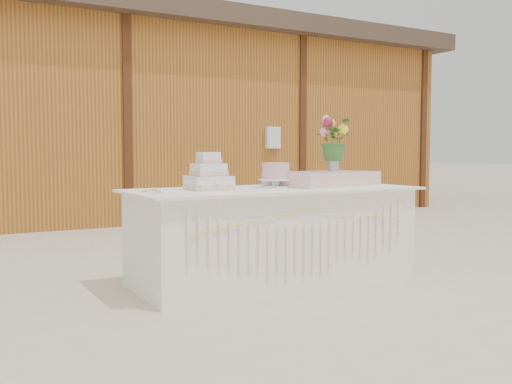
# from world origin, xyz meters

# --- Properties ---
(ground) EXTENTS (80.00, 80.00, 0.00)m
(ground) POSITION_xyz_m (0.00, 0.00, 0.00)
(ground) COLOR beige
(ground) RESTS_ON ground
(barn) EXTENTS (12.60, 4.60, 3.30)m
(barn) POSITION_xyz_m (-0.01, 5.99, 1.68)
(barn) COLOR #A36422
(barn) RESTS_ON ground
(cake_table) EXTENTS (2.40, 1.00, 0.77)m
(cake_table) POSITION_xyz_m (0.00, -0.00, 0.39)
(cake_table) COLOR white
(cake_table) RESTS_ON ground
(wedding_cake) EXTENTS (0.34, 0.34, 0.30)m
(wedding_cake) POSITION_xyz_m (-0.55, 0.09, 0.87)
(wedding_cake) COLOR white
(wedding_cake) RESTS_ON cake_table
(pink_cake_stand) EXTENTS (0.29, 0.29, 0.21)m
(pink_cake_stand) POSITION_xyz_m (0.05, 0.06, 0.89)
(pink_cake_stand) COLOR white
(pink_cake_stand) RESTS_ON cake_table
(satin_runner) EXTENTS (1.07, 0.77, 0.12)m
(satin_runner) POSITION_xyz_m (0.57, 0.10, 0.83)
(satin_runner) COLOR beige
(satin_runner) RESTS_ON cake_table
(flower_vase) EXTENTS (0.10, 0.10, 0.14)m
(flower_vase) POSITION_xyz_m (0.73, 0.17, 0.96)
(flower_vase) COLOR #B8B9BD
(flower_vase) RESTS_ON satin_runner
(bouquet) EXTENTS (0.43, 0.41, 0.38)m
(bouquet) POSITION_xyz_m (0.73, 0.17, 1.22)
(bouquet) COLOR #346729
(bouquet) RESTS_ON flower_vase
(loose_flowers) EXTENTS (0.21, 0.34, 0.02)m
(loose_flowers) POSITION_xyz_m (-1.00, 0.07, 0.78)
(loose_flowers) COLOR pink
(loose_flowers) RESTS_ON cake_table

